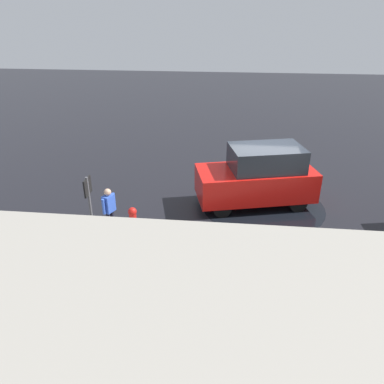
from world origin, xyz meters
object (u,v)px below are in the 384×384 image
sign_post (90,207)px  pedestrian (109,205)px  fire_hydrant (133,220)px  moving_hatchback (258,176)px

sign_post → pedestrian: bearing=-84.7°
fire_hydrant → sign_post: sign_post is taller
moving_hatchback → fire_hydrant: bearing=30.2°
moving_hatchback → sign_post: 5.79m
pedestrian → moving_hatchback: bearing=-158.0°
moving_hatchback → fire_hydrant: 4.43m
pedestrian → sign_post: size_ratio=0.51×
fire_hydrant → sign_post: size_ratio=0.33×
sign_post → moving_hatchback: bearing=-140.5°
moving_hatchback → fire_hydrant: (3.79, 2.21, -0.63)m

